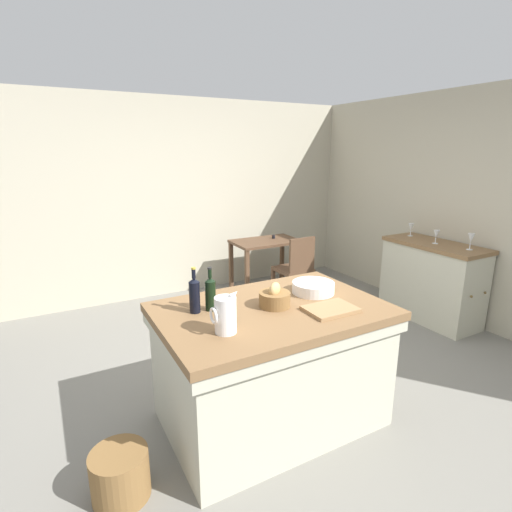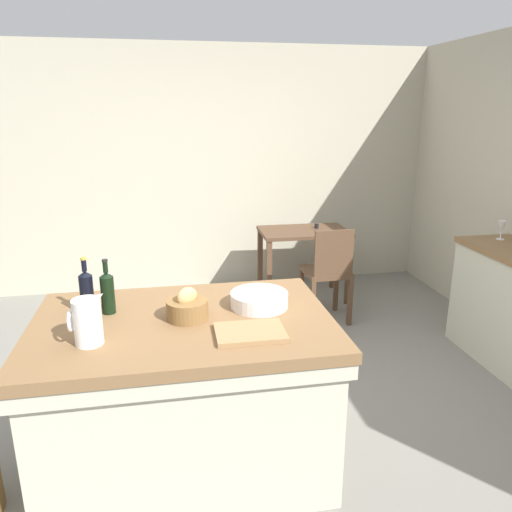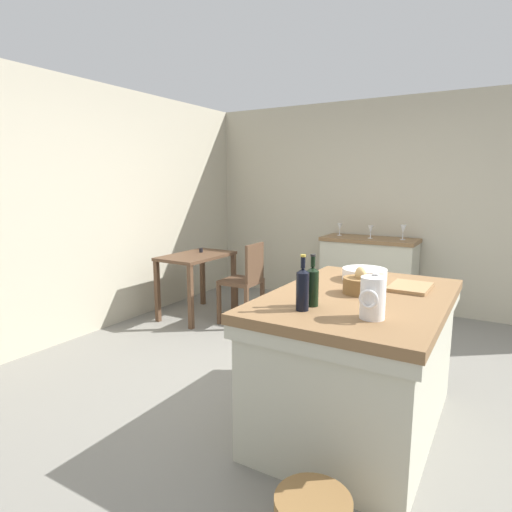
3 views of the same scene
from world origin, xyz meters
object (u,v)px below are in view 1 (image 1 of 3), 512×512
(pitcher, at_px, (225,315))
(wine_bottle_dark, at_px, (210,293))
(wine_glass_middle, at_px, (411,227))
(wooden_chair, at_px, (296,269))
(wicker_hamper, at_px, (120,475))
(writing_desk, at_px, (266,249))
(bread_basket, at_px, (275,298))
(side_cabinet, at_px, (431,281))
(wine_glass_left, at_px, (436,234))
(wine_bottle_amber, at_px, (194,294))
(cutting_board, at_px, (330,309))
(wine_glass_far_left, at_px, (471,239))
(wash_bowl, at_px, (313,287))
(island_table, at_px, (271,361))

(pitcher, bearing_deg, wine_bottle_dark, 81.33)
(wine_glass_middle, bearing_deg, wooden_chair, 152.44)
(wine_bottle_dark, xyz_separation_m, wicker_hamper, (-0.72, -0.33, -0.87))
(writing_desk, relative_size, bread_basket, 4.17)
(side_cabinet, xyz_separation_m, wine_glass_left, (-0.03, -0.01, 0.56))
(side_cabinet, xyz_separation_m, wine_bottle_amber, (-3.07, -0.50, 0.55))
(pitcher, xyz_separation_m, wine_glass_left, (2.98, 0.86, 0.02))
(pitcher, height_order, wicker_hamper, pitcher)
(wine_bottle_dark, bearing_deg, wicker_hamper, -155.31)
(writing_desk, bearing_deg, cutting_board, -111.36)
(bread_basket, bearing_deg, side_cabinet, 14.62)
(wine_bottle_amber, distance_m, wine_glass_middle, 3.25)
(pitcher, bearing_deg, wooden_chair, 46.48)
(wine_glass_far_left, bearing_deg, wash_bowl, -174.87)
(wooden_chair, distance_m, wash_bowl, 1.94)
(wash_bowl, relative_size, wine_glass_left, 2.07)
(wine_bottle_amber, relative_size, wine_glass_left, 2.03)
(wine_bottle_amber, bearing_deg, wine_glass_far_left, 2.25)
(side_cabinet, height_order, wash_bowl, wash_bowl)
(island_table, bearing_deg, side_cabinet, 14.64)
(writing_desk, height_order, wooden_chair, wooden_chair)
(wine_glass_far_left, xyz_separation_m, wicker_hamper, (-3.71, -0.46, -0.89))
(pitcher, bearing_deg, wine_glass_middle, 22.62)
(side_cabinet, height_order, writing_desk, side_cabinet)
(wooden_chair, distance_m, cutting_board, 2.28)
(wine_glass_far_left, relative_size, wicker_hamper, 0.53)
(wash_bowl, xyz_separation_m, wicker_hamper, (-1.53, -0.27, -0.79))
(island_table, bearing_deg, bread_basket, 16.83)
(wooden_chair, relative_size, wine_glass_far_left, 5.25)
(wicker_hamper, bearing_deg, cutting_board, -2.96)
(cutting_board, xyz_separation_m, wine_glass_far_left, (2.30, 0.54, 0.14))
(cutting_board, bearing_deg, wine_bottle_dark, 149.90)
(wicker_hamper, bearing_deg, wash_bowl, 9.95)
(wooden_chair, distance_m, wine_glass_far_left, 1.96)
(cutting_board, bearing_deg, wine_bottle_amber, 152.66)
(wash_bowl, bearing_deg, island_table, -166.91)
(pitcher, height_order, wine_glass_left, pitcher)
(island_table, bearing_deg, wine_glass_left, 14.55)
(side_cabinet, bearing_deg, pitcher, -163.87)
(wine_bottle_amber, bearing_deg, wine_glass_left, 9.12)
(wine_bottle_dark, distance_m, wine_glass_far_left, 3.00)
(island_table, distance_m, wooden_chair, 2.21)
(writing_desk, height_order, pitcher, pitcher)
(wine_bottle_amber, bearing_deg, cutting_board, -27.34)
(island_table, bearing_deg, wooden_chair, 51.20)
(wash_bowl, height_order, wine_glass_middle, wine_glass_middle)
(pitcher, height_order, wash_bowl, pitcher)
(island_table, relative_size, wash_bowl, 4.89)
(wash_bowl, xyz_separation_m, wine_glass_far_left, (2.19, 0.20, 0.11))
(cutting_board, height_order, wine_bottle_dark, wine_bottle_dark)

